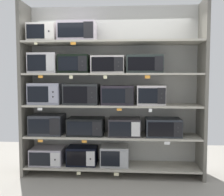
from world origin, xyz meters
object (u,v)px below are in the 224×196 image
Objects in this scene: microwave_5 at (125,127)px; microwave_9 at (118,95)px; microwave_0 at (48,156)px; microwave_13 at (108,65)px; microwave_11 at (44,63)px; microwave_2 at (115,156)px; microwave_14 at (144,64)px; microwave_3 at (48,124)px; microwave_6 at (163,127)px; microwave_16 at (77,32)px; microwave_1 at (82,155)px; microwave_15 at (43,33)px; microwave_10 at (151,95)px; microwave_7 at (46,94)px; microwave_12 at (75,64)px; microwave_8 at (82,94)px; microwave_4 at (86,126)px.

microwave_5 is 0.51m from microwave_9.
microwave_0 is 1.76m from microwave_13.
microwave_2 is at bearing 0.00° from microwave_11.
microwave_14 reaches higher than microwave_0.
microwave_0 is 1.02× the size of microwave_13.
microwave_3 is at bearing 24.55° from microwave_0.
microwave_6 is at bearing -0.01° from microwave_3.
microwave_16 is (-0.74, 0.00, 1.48)m from microwave_5.
microwave_1 is at bearing -180.00° from microwave_2.
microwave_11 is 0.88× the size of microwave_13.
microwave_16 is at bearing 179.74° from microwave_1.
microwave_15 reaches higher than microwave_14.
microwave_9 is (-0.71, 0.00, 0.50)m from microwave_6.
microwave_5 is 0.64m from microwave_10.
microwave_1 is at bearing 179.97° from microwave_13.
microwave_11 is at bearing 179.99° from microwave_13.
microwave_7 reaches higher than microwave_5.
microwave_6 is 0.95× the size of microwave_16.
microwave_7 is at bearing 179.99° from microwave_5.
microwave_2 is 0.96× the size of microwave_12.
microwave_16 is (-0.48, 0.00, 0.51)m from microwave_13.
microwave_10 is 0.96× the size of microwave_11.
microwave_12 is (-1.19, 0.00, 0.48)m from microwave_10.
microwave_14 reaches higher than microwave_6.
microwave_2 is 0.90× the size of microwave_5.
microwave_0 is at bearing 179.99° from microwave_8.
microwave_3 is at bearing 179.99° from microwave_9.
microwave_13 is (1.01, -0.00, -0.03)m from microwave_11.
microwave_16 is (0.50, 0.00, 1.97)m from microwave_0.
microwave_4 is 1.31× the size of microwave_10.
microwave_1 is at bearing 179.95° from microwave_4.
microwave_7 is 1.14× the size of microwave_15.
microwave_2 is 2.04m from microwave_16.
microwave_4 reaches higher than microwave_2.
microwave_12 is (-0.78, 0.00, 0.98)m from microwave_5.
microwave_7 is 0.93× the size of microwave_8.
microwave_14 is (0.41, 0.00, 0.48)m from microwave_9.
microwave_9 is (-0.11, 0.00, 0.50)m from microwave_5.
microwave_1 is at bearing 0.00° from microwave_0.
microwave_2 is 1.58m from microwave_12.
microwave_15 is at bearing 180.00° from microwave_1.
microwave_8 is 1.16× the size of microwave_12.
microwave_13 is at bearing -179.99° from microwave_5.
microwave_6 is at bearing -0.00° from microwave_4.
microwave_3 is 0.96× the size of microwave_8.
microwave_7 is 0.57m from microwave_8.
microwave_9 is at bearing 0.01° from microwave_15.
microwave_16 is at bearing 179.99° from microwave_14.
microwave_1 is 0.93× the size of microwave_7.
microwave_13 is (0.42, -0.00, 0.46)m from microwave_8.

